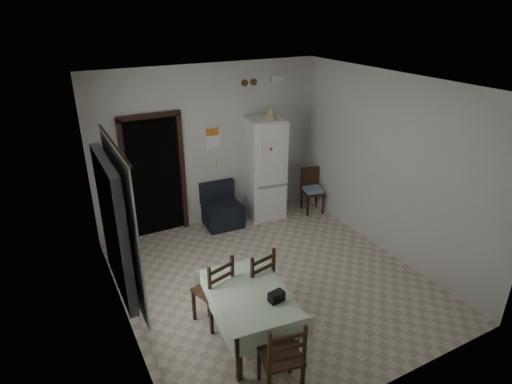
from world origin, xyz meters
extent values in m
plane|color=#C0B19C|center=(0.00, 0.00, 0.00)|extent=(4.50, 4.50, 0.00)
cube|color=black|center=(-1.05, 2.46, 1.05)|extent=(0.90, 0.45, 2.10)
cube|color=black|center=(-1.54, 2.22, 1.05)|extent=(0.08, 0.10, 2.18)
cube|color=black|center=(-0.56, 2.22, 1.05)|extent=(0.08, 0.10, 2.18)
cube|color=black|center=(-1.05, 2.22, 2.14)|extent=(1.06, 0.10, 0.08)
cube|color=silver|center=(-2.15, -0.20, 1.55)|extent=(0.10, 1.20, 1.60)
cube|color=silver|center=(-2.04, -0.20, 1.55)|extent=(0.02, 1.45, 1.85)
cylinder|color=black|center=(-2.03, -0.20, 2.50)|extent=(0.02, 1.60, 0.02)
cube|color=white|center=(0.05, 2.24, 1.62)|extent=(0.28, 0.02, 0.40)
cube|color=orange|center=(0.05, 2.23, 1.72)|extent=(0.24, 0.01, 0.14)
cube|color=beige|center=(0.15, 2.24, 1.10)|extent=(0.08, 0.02, 0.12)
cylinder|color=brown|center=(0.70, 2.23, 2.52)|extent=(0.12, 0.03, 0.12)
cylinder|color=brown|center=(0.88, 2.23, 2.52)|extent=(0.12, 0.03, 0.12)
cube|color=white|center=(1.35, 2.21, 2.55)|extent=(0.25, 0.07, 0.09)
cone|color=tan|center=(1.00, 1.83, 2.03)|extent=(0.26, 0.26, 0.20)
cube|color=black|center=(-0.64, -1.20, 0.74)|extent=(0.19, 0.13, 0.12)
camera|label=1|loc=(-2.71, -4.59, 3.82)|focal=30.00mm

